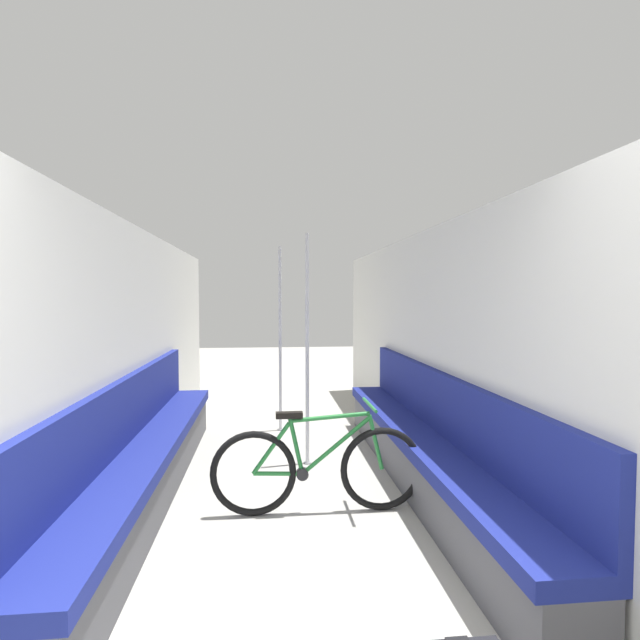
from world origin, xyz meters
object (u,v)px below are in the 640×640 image
object	(u,v)px
grab_pole_far	(280,341)
bench_seat_row_left	(145,461)
bench_seat_row_right	(424,451)
grab_pole_near	(307,352)
bicycle	(318,468)

from	to	relation	value
grab_pole_far	bench_seat_row_left	bearing A→B (deg)	-118.90
bench_seat_row_right	grab_pole_near	distance (m)	1.43
bench_seat_row_left	bench_seat_row_right	world-z (taller)	same
bench_seat_row_right	grab_pole_far	bearing A→B (deg)	119.65
bench_seat_row_right	bicycle	distance (m)	0.99
bicycle	grab_pole_near	xyz separation A→B (m)	(0.01, 1.12, 0.75)
bench_seat_row_right	bench_seat_row_left	bearing A→B (deg)	180.00
bench_seat_row_right	grab_pole_far	xyz separation A→B (m)	(-1.15, 2.03, 0.76)
bench_seat_row_right	grab_pole_far	world-z (taller)	grab_pole_far
bench_seat_row_right	grab_pole_near	world-z (taller)	grab_pole_near
grab_pole_far	grab_pole_near	bearing A→B (deg)	-79.57
bench_seat_row_left	grab_pole_far	bearing A→B (deg)	61.10
bench_seat_row_right	grab_pole_near	xyz separation A→B (m)	(-0.92, 0.78, 0.76)
bicycle	grab_pole_far	bearing A→B (deg)	101.01
bench_seat_row_left	bench_seat_row_right	size ratio (longest dim) A/B	1.00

